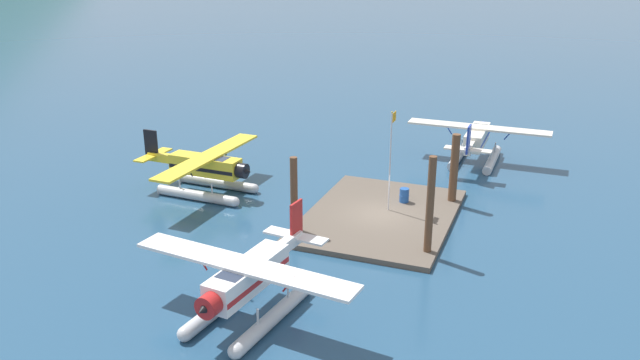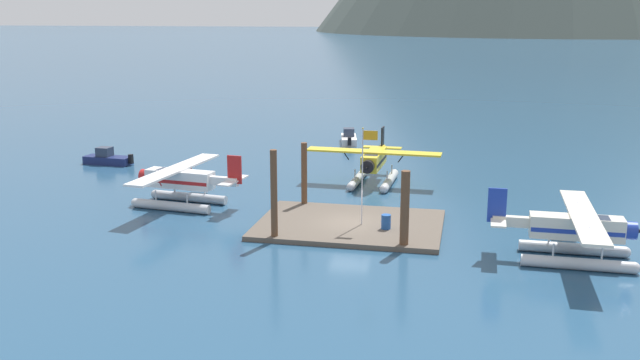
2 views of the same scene
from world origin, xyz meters
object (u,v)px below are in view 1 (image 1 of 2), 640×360
Objects in this scene: seaplane_white_port_fwd at (248,284)px; fuel_drum at (404,195)px; flagpole at (391,149)px; seaplane_yellow_bow_centre at (206,171)px; seaplane_cream_stbd_aft at (477,142)px.

fuel_drum is at bearing -12.43° from seaplane_white_port_fwd.
flagpole is 6.87× the size of fuel_drum.
seaplane_yellow_bow_centre reaches higher than fuel_drum.
seaplane_yellow_bow_centre is at bearing 130.26° from seaplane_cream_stbd_aft.
seaplane_cream_stbd_aft is (10.51, -2.86, 0.84)m from fuel_drum.
seaplane_white_port_fwd is 15.28m from seaplane_yellow_bow_centre.
seaplane_white_port_fwd is 1.01× the size of seaplane_cream_stbd_aft.
flagpole is 13.67m from seaplane_white_port_fwd.
fuel_drum is at bearing -21.50° from flagpole.
flagpole is at bearing -85.12° from seaplane_yellow_bow_centre.
seaplane_cream_stbd_aft is (11.97, -3.43, -2.48)m from flagpole.
flagpole is 12.69m from seaplane_cream_stbd_aft.
seaplane_cream_stbd_aft is (25.15, -6.08, 0.00)m from seaplane_white_port_fwd.
flagpole reaches higher than seaplane_yellow_bow_centre.
seaplane_white_port_fwd is at bearing 166.40° from seaplane_cream_stbd_aft.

